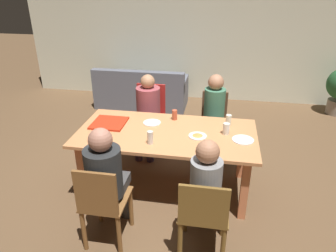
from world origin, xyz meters
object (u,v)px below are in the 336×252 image
chair_1 (150,116)px  person_3 (214,112)px  person_0 (106,174)px  drinking_glass_2 (226,129)px  drinking_glass_3 (150,138)px  dining_table (167,139)px  drinking_glass_0 (228,120)px  person_1 (147,109)px  chair_2 (203,214)px  drinking_glass_1 (175,115)px  plate_1 (198,136)px  pizza_box_0 (109,123)px  couch (142,92)px  person_2 (206,185)px  plate_0 (152,123)px  chair_3 (213,122)px  plate_2 (243,140)px  chair_0 (103,203)px

chair_1 → person_3: bearing=-7.3°
person_0 → drinking_glass_2: 1.43m
drinking_glass_3 → dining_table: bearing=68.4°
drinking_glass_0 → drinking_glass_3: bearing=-143.2°
chair_1 → person_1: size_ratio=0.83×
drinking_glass_3 → chair_2: bearing=-47.0°
dining_table → drinking_glass_1: drinking_glass_1 is taller
dining_table → person_3: bearing=59.0°
plate_1 → drinking_glass_2: (0.31, 0.12, 0.06)m
person_1 → drinking_glass_2: (1.09, -0.76, 0.14)m
person_3 → pizza_box_0: person_3 is taller
person_0 → couch: person_0 is taller
person_1 → plate_1: 1.18m
dining_table → pizza_box_0: size_ratio=5.20×
person_1 → drinking_glass_2: bearing=-34.8°
dining_table → person_2: person_2 is taller
drinking_glass_2 → couch: 3.07m
plate_0 → drinking_glass_0: size_ratio=1.63×
dining_table → person_3: person_3 is taller
dining_table → person_1: size_ratio=1.75×
drinking_glass_0 → chair_3: bearing=105.2°
plate_2 → chair_0: bearing=-143.7°
chair_0 → dining_table: bearing=67.2°
drinking_glass_3 → drinking_glass_2: bearing=24.9°
plate_1 → chair_1: bearing=127.5°
person_0 → person_3: person_0 is taller
dining_table → plate_1: (0.36, -0.05, 0.11)m
chair_2 → plate_0: bearing=121.5°
couch → plate_2: bearing=-55.6°
person_0 → drinking_glass_1: (0.46, 1.21, 0.12)m
person_2 → drinking_glass_0: 1.16m
person_3 → drinking_glass_0: bearing=-70.8°
plate_1 → chair_2: bearing=-81.0°
chair_1 → drinking_glass_1: chair_1 is taller
plate_1 → couch: (-1.33, 2.66, -0.50)m
chair_2 → person_3: bearing=90.0°
chair_0 → plate_1: size_ratio=4.49×
chair_0 → drinking_glass_2: size_ratio=6.91×
plate_2 → couch: couch is taller
drinking_glass_1 → pizza_box_0: bearing=-161.1°
drinking_glass_3 → couch: size_ratio=0.08×
person_0 → pizza_box_0: bearing=107.6°
drinking_glass_1 → drinking_glass_3: (-0.16, -0.66, 0.01)m
pizza_box_0 → couch: bearing=95.6°
person_1 → couch: size_ratio=0.66×
dining_table → drinking_glass_1: size_ratio=16.26×
chair_2 → couch: (-1.48, 3.58, -0.20)m
plate_1 → drinking_glass_0: size_ratio=1.56×
chair_2 → person_2: (0.00, 0.16, 0.21)m
dining_table → chair_0: 1.10m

